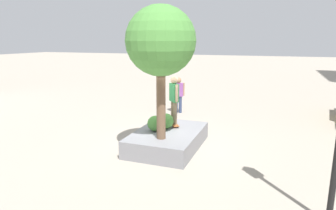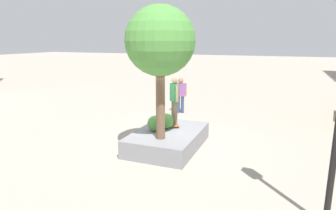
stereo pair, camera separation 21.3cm
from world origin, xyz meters
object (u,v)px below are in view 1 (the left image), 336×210
Objects in this scene: skateboarder at (174,97)px; skateboard at (174,124)px; planter_ledge at (168,139)px; plaza_tree at (161,42)px; bystander_watching at (178,93)px.

skateboard is at bearing 14.04° from skateboarder.
skateboarder is (-0.70, -0.03, 1.35)m from planter_ledge.
plaza_tree is 2.40m from skateboarder.
plaza_tree reaches higher than planter_ledge.
plaza_tree is at bearing 12.83° from bystander_watching.
skateboard is 4.21m from bystander_watching.
skateboard reaches higher than planter_ledge.
bystander_watching is (-4.03, -1.17, -0.61)m from skateboarder.
planter_ledge is 1.73× the size of bystander_watching.
skateboarder is at bearing -177.52° from planter_ledge.
skateboarder is (-1.47, -0.09, -1.89)m from plaza_tree.
bystander_watching is (-4.73, -1.20, 0.74)m from planter_ledge.
plaza_tree is 2.35× the size of skateboarder.
bystander_watching reaches higher than planter_ledge.
plaza_tree is 3.24m from skateboard.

